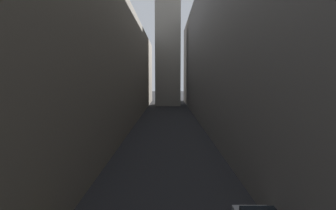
# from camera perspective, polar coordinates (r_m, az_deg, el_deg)

# --- Properties ---
(ground_plane) EXTENTS (264.00, 264.00, 0.00)m
(ground_plane) POSITION_cam_1_polar(r_m,az_deg,el_deg) (46.09, 0.17, -4.40)
(ground_plane) COLOR #232326
(building_block_left) EXTENTS (11.26, 108.00, 19.02)m
(building_block_left) POSITION_cam_1_polar(r_m,az_deg,el_deg) (48.77, -13.12, 7.21)
(building_block_left) COLOR #756B5B
(building_block_left) RESTS_ON ground
(building_block_right) EXTENTS (12.33, 108.00, 24.11)m
(building_block_right) POSITION_cam_1_polar(r_m,az_deg,el_deg) (49.03, 14.16, 10.16)
(building_block_right) COLOR slate
(building_block_right) RESTS_ON ground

